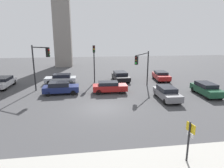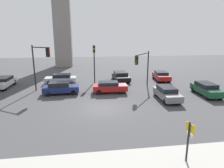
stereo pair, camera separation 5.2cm
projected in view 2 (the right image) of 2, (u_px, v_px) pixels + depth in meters
The scene contains 13 objects.
ground_plane at pixel (102, 108), 18.44m from camera, with size 92.33×92.33×0.00m, color #424244.
direction_sign at pixel (189, 137), 10.12m from camera, with size 0.18×0.67×2.24m.
traffic_light_0 at pixel (94, 57), 27.63m from camera, with size 0.33×0.46×5.31m.
traffic_light_1 at pixel (142, 62), 24.24m from camera, with size 2.79×3.70×4.66m.
traffic_light_2 at pixel (40, 60), 22.94m from camera, with size 2.32×1.58×5.54m.
car_0 at pixel (61, 78), 27.71m from camera, with size 4.29×1.86×1.37m.
car_1 at pixel (207, 89), 22.22m from camera, with size 1.96×4.42×1.41m.
car_2 at pixel (110, 87), 23.19m from camera, with size 4.07×1.79×1.36m.
car_4 at pixel (161, 76), 29.66m from camera, with size 2.30×4.37×1.35m.
car_5 at pixel (3, 82), 25.63m from camera, with size 2.20×4.62×1.34m.
car_6 at pixel (61, 88), 22.77m from camera, with size 4.09×1.86×1.42m.
car_7 at pixel (167, 93), 20.71m from camera, with size 1.80×4.23×1.39m.
car_8 at pixel (121, 76), 29.47m from camera, with size 2.14×4.54×1.35m.
Camera 2 is at (-1.43, -17.33, 6.62)m, focal length 31.51 mm.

